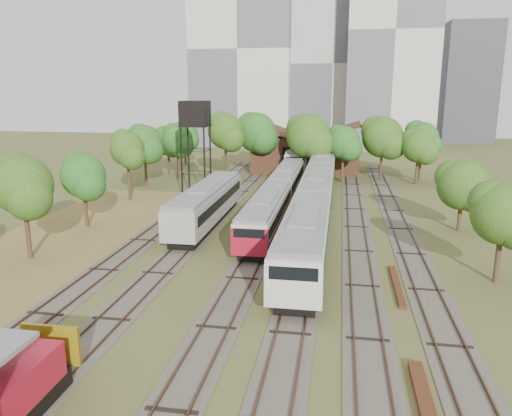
# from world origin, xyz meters

# --- Properties ---
(ground) EXTENTS (240.00, 240.00, 0.00)m
(ground) POSITION_xyz_m (0.00, 0.00, 0.00)
(ground) COLOR #475123
(ground) RESTS_ON ground
(dry_grass_patch) EXTENTS (14.00, 60.00, 0.04)m
(dry_grass_patch) POSITION_xyz_m (-18.00, 8.00, 0.02)
(dry_grass_patch) COLOR brown
(dry_grass_patch) RESTS_ON ground
(tracks) EXTENTS (24.60, 80.00, 0.19)m
(tracks) POSITION_xyz_m (-0.67, 25.00, 0.04)
(tracks) COLOR #4C473D
(tracks) RESTS_ON ground
(railcar_red_set) EXTENTS (2.73, 34.58, 3.37)m
(railcar_red_set) POSITION_xyz_m (-2.00, 30.32, 1.78)
(railcar_red_set) COLOR black
(railcar_red_set) RESTS_ON ground
(railcar_green_set) EXTENTS (3.21, 52.08, 3.97)m
(railcar_green_set) POSITION_xyz_m (2.00, 30.43, 2.10)
(railcar_green_set) COLOR black
(railcar_green_set) RESTS_ON ground
(railcar_rear) EXTENTS (3.18, 16.08, 3.94)m
(railcar_rear) POSITION_xyz_m (-2.00, 57.57, 2.08)
(railcar_rear) COLOR black
(railcar_rear) RESTS_ON ground
(old_grey_coach) EXTENTS (2.99, 18.00, 3.70)m
(old_grey_coach) POSITION_xyz_m (-8.00, 23.85, 2.02)
(old_grey_coach) COLOR black
(old_grey_coach) RESTS_ON ground
(water_tower) EXTENTS (3.25, 3.25, 11.26)m
(water_tower) POSITION_xyz_m (-12.78, 36.84, 9.49)
(water_tower) COLOR black
(water_tower) RESTS_ON ground
(rail_pile_far) EXTENTS (0.43, 6.96, 0.23)m
(rail_pile_far) POSITION_xyz_m (8.20, 10.77, 0.11)
(rail_pile_far) COLOR #522B17
(rail_pile_far) RESTS_ON ground
(maintenance_shed) EXTENTS (16.45, 11.55, 7.58)m
(maintenance_shed) POSITION_xyz_m (-1.00, 57.98, 2.91)
(maintenance_shed) COLOR #3A2215
(maintenance_shed) RESTS_ON ground
(tree_band_left) EXTENTS (7.84, 73.57, 8.11)m
(tree_band_left) POSITION_xyz_m (-20.21, 25.66, 5.14)
(tree_band_left) COLOR #382616
(tree_band_left) RESTS_ON ground
(tree_band_far) EXTENTS (38.30, 10.65, 9.33)m
(tree_band_far) POSITION_xyz_m (-1.05, 49.99, 6.14)
(tree_band_far) COLOR #382616
(tree_band_far) RESTS_ON ground
(tree_band_right) EXTENTS (5.04, 40.09, 7.43)m
(tree_band_right) POSITION_xyz_m (14.82, 30.38, 4.68)
(tree_band_right) COLOR #382616
(tree_band_right) RESTS_ON ground
(tower_left) EXTENTS (22.00, 16.00, 42.00)m
(tower_left) POSITION_xyz_m (-18.00, 95.00, 21.00)
(tower_left) COLOR beige
(tower_left) RESTS_ON ground
(tower_centre) EXTENTS (20.00, 18.00, 36.00)m
(tower_centre) POSITION_xyz_m (2.00, 100.00, 18.00)
(tower_centre) COLOR #ADA69D
(tower_centre) RESTS_ON ground
(tower_right) EXTENTS (18.00, 16.00, 48.00)m
(tower_right) POSITION_xyz_m (14.00, 92.00, 24.00)
(tower_right) COLOR beige
(tower_right) RESTS_ON ground
(tower_far_right) EXTENTS (12.00, 12.00, 28.00)m
(tower_far_right) POSITION_xyz_m (34.00, 110.00, 14.00)
(tower_far_right) COLOR #393B40
(tower_far_right) RESTS_ON ground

